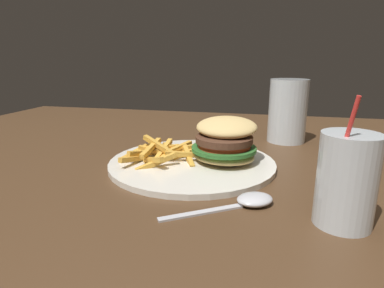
{
  "coord_description": "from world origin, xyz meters",
  "views": [
    {
      "loc": [
        0.19,
        -0.61,
        0.95
      ],
      "look_at": [
        0.06,
        -0.04,
        0.79
      ],
      "focal_mm": 30.0,
      "sensor_mm": 36.0,
      "label": 1
    }
  ],
  "objects_px": {
    "juice_glass": "(346,183)",
    "spoon": "(250,201)",
    "meal_plate_near": "(205,153)",
    "beer_glass": "(287,113)"
  },
  "relations": [
    {
      "from": "meal_plate_near",
      "to": "juice_glass",
      "type": "xyz_separation_m",
      "value": [
        0.21,
        -0.18,
        0.03
      ]
    },
    {
      "from": "meal_plate_near",
      "to": "beer_glass",
      "type": "height_order",
      "value": "beer_glass"
    },
    {
      "from": "juice_glass",
      "to": "spoon",
      "type": "height_order",
      "value": "juice_glass"
    },
    {
      "from": "beer_glass",
      "to": "spoon",
      "type": "distance_m",
      "value": 0.39
    },
    {
      "from": "beer_glass",
      "to": "juice_glass",
      "type": "xyz_separation_m",
      "value": [
        0.05,
        -0.4,
        -0.02
      ]
    },
    {
      "from": "meal_plate_near",
      "to": "spoon",
      "type": "height_order",
      "value": "meal_plate_near"
    },
    {
      "from": "meal_plate_near",
      "to": "beer_glass",
      "type": "xyz_separation_m",
      "value": [
        0.16,
        0.23,
        0.05
      ]
    },
    {
      "from": "meal_plate_near",
      "to": "beer_glass",
      "type": "relative_size",
      "value": 2.08
    },
    {
      "from": "meal_plate_near",
      "to": "spoon",
      "type": "relative_size",
      "value": 2.05
    },
    {
      "from": "juice_glass",
      "to": "spoon",
      "type": "bearing_deg",
      "value": 166.82
    }
  ]
}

